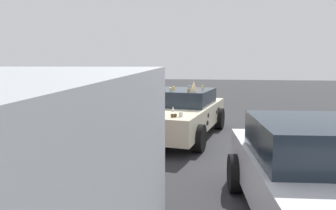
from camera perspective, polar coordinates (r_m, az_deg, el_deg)
name	(u,v)px	position (r m, az deg, el deg)	size (l,w,h in m)	color
ground_plane	(178,136)	(9.40, 1.81, -5.48)	(60.00, 60.00, 0.00)	#2D2D30
art_car_decorated	(179,112)	(9.32, 1.93, -1.31)	(4.76, 2.65, 1.63)	beige
parked_sedan_near_left	(47,87)	(19.19, -20.35, 2.96)	(4.68, 2.67, 1.44)	black
parked_sedan_far_left	(326,180)	(4.54, 25.90, -11.70)	(4.33, 2.34, 1.39)	silver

